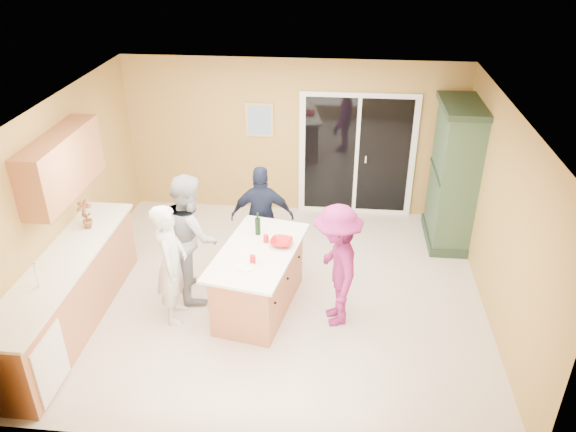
# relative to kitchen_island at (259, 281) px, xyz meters

# --- Properties ---
(floor) EXTENTS (5.50, 5.50, 0.00)m
(floor) POSITION_rel_kitchen_island_xyz_m (0.19, 0.31, -0.41)
(floor) COLOR beige
(floor) RESTS_ON ground
(ceiling) EXTENTS (5.50, 5.00, 0.10)m
(ceiling) POSITION_rel_kitchen_island_xyz_m (0.19, 0.31, 2.19)
(ceiling) COLOR white
(ceiling) RESTS_ON wall_back
(wall_back) EXTENTS (5.50, 0.10, 2.60)m
(wall_back) POSITION_rel_kitchen_island_xyz_m (0.19, 2.81, 0.89)
(wall_back) COLOR tan
(wall_back) RESTS_ON ground
(wall_front) EXTENTS (5.50, 0.10, 2.60)m
(wall_front) POSITION_rel_kitchen_island_xyz_m (0.19, -2.19, 0.89)
(wall_front) COLOR tan
(wall_front) RESTS_ON ground
(wall_left) EXTENTS (0.10, 5.00, 2.60)m
(wall_left) POSITION_rel_kitchen_island_xyz_m (-2.56, 0.31, 0.89)
(wall_left) COLOR tan
(wall_left) RESTS_ON ground
(wall_right) EXTENTS (0.10, 5.00, 2.60)m
(wall_right) POSITION_rel_kitchen_island_xyz_m (2.94, 0.31, 0.89)
(wall_right) COLOR tan
(wall_right) RESTS_ON ground
(left_cabinet_run) EXTENTS (0.65, 3.05, 1.24)m
(left_cabinet_run) POSITION_rel_kitchen_island_xyz_m (-2.26, -0.74, 0.05)
(left_cabinet_run) COLOR #B86E47
(left_cabinet_run) RESTS_ON floor
(upper_cabinets) EXTENTS (0.35, 1.60, 0.75)m
(upper_cabinets) POSITION_rel_kitchen_island_xyz_m (-2.39, 0.11, 1.47)
(upper_cabinets) COLOR #B86E47
(upper_cabinets) RESTS_ON wall_left
(sliding_door) EXTENTS (1.90, 0.07, 2.10)m
(sliding_door) POSITION_rel_kitchen_island_xyz_m (1.24, 2.77, 0.64)
(sliding_door) COLOR white
(sliding_door) RESTS_ON floor
(framed_picture) EXTENTS (0.46, 0.04, 0.56)m
(framed_picture) POSITION_rel_kitchen_island_xyz_m (-0.36, 2.79, 1.19)
(framed_picture) COLOR tan
(framed_picture) RESTS_ON wall_back
(kitchen_island) EXTENTS (1.20, 1.80, 0.87)m
(kitchen_island) POSITION_rel_kitchen_island_xyz_m (0.00, 0.00, 0.00)
(kitchen_island) COLOR #B86E47
(kitchen_island) RESTS_ON floor
(green_hutch) EXTENTS (0.64, 1.21, 2.21)m
(green_hutch) POSITION_rel_kitchen_island_xyz_m (2.68, 2.01, 0.67)
(green_hutch) COLOR #1F3222
(green_hutch) RESTS_ON floor
(woman_white) EXTENTS (0.44, 0.62, 1.59)m
(woman_white) POSITION_rel_kitchen_island_xyz_m (-1.02, -0.29, 0.39)
(woman_white) COLOR silver
(woman_white) RESTS_ON floor
(woman_grey) EXTENTS (0.95, 1.04, 1.72)m
(woman_grey) POSITION_rel_kitchen_island_xyz_m (-0.93, 0.28, 0.45)
(woman_grey) COLOR gray
(woman_grey) RESTS_ON floor
(woman_navy) EXTENTS (0.92, 0.44, 1.52)m
(woman_navy) POSITION_rel_kitchen_island_xyz_m (-0.09, 1.06, 0.35)
(woman_navy) COLOR #161E31
(woman_navy) RESTS_ON floor
(woman_magenta) EXTENTS (0.80, 1.14, 1.61)m
(woman_magenta) POSITION_rel_kitchen_island_xyz_m (0.98, -0.16, 0.40)
(woman_magenta) COLOR #841C5C
(woman_magenta) RESTS_ON floor
(serving_bowl) EXTENTS (0.31, 0.31, 0.07)m
(serving_bowl) POSITION_rel_kitchen_island_xyz_m (0.28, 0.16, 0.50)
(serving_bowl) COLOR #B61418
(serving_bowl) RESTS_ON kitchen_island
(tulip_vase) EXTENTS (0.24, 0.18, 0.41)m
(tulip_vase) POSITION_rel_kitchen_island_xyz_m (-2.26, 0.21, 0.73)
(tulip_vase) COLOR red
(tulip_vase) RESTS_ON left_cabinet_run
(tumbler_near) EXTENTS (0.08, 0.08, 0.10)m
(tumbler_near) POSITION_rel_kitchen_island_xyz_m (0.08, 0.20, 0.51)
(tumbler_near) COLOR #B61418
(tumbler_near) RESTS_ON kitchen_island
(tumbler_far) EXTENTS (0.09, 0.09, 0.10)m
(tumbler_far) POSITION_rel_kitchen_island_xyz_m (-0.02, -0.29, 0.51)
(tumbler_far) COLOR #B61418
(tumbler_far) RESTS_ON kitchen_island
(wine_bottle) EXTENTS (0.07, 0.07, 0.31)m
(wine_bottle) POSITION_rel_kitchen_island_xyz_m (-0.06, 0.39, 0.58)
(wine_bottle) COLOR black
(wine_bottle) RESTS_ON kitchen_island
(white_plate) EXTENTS (0.24, 0.24, 0.01)m
(white_plate) POSITION_rel_kitchen_island_xyz_m (-0.09, -0.39, 0.47)
(white_plate) COLOR white
(white_plate) RESTS_ON kitchen_island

